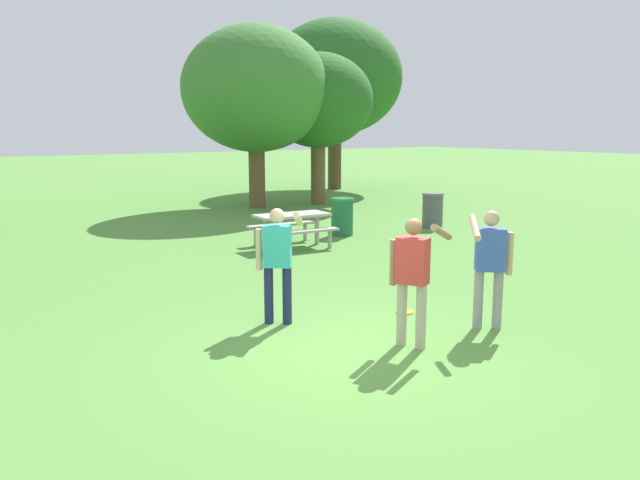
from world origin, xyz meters
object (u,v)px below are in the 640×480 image
person_catcher (490,261)px  frisbee (405,312)px  trash_can_further_along (433,210)px  tree_far_right (255,89)px  person_thrower (278,257)px  picnic_table_near (292,223)px  person_bystander (413,272)px  tree_slender_mid (318,101)px  tree_back_left (335,78)px  trash_can_beside_table (342,217)px

person_catcher → frisbee: bearing=108.2°
trash_can_further_along → tree_far_right: (-1.80, 6.66, 3.50)m
person_thrower → picnic_table_near: (3.26, 4.82, -0.40)m
person_bystander → picnic_table_near: size_ratio=0.91×
person_bystander → tree_slender_mid: 15.44m
tree_far_right → trash_can_further_along: bearing=-74.8°
trash_can_further_along → tree_back_left: size_ratio=0.13×
frisbee → trash_can_further_along: (6.15, 5.69, 0.47)m
person_catcher → tree_far_right: (3.95, 13.57, 3.02)m
picnic_table_near → tree_slender_mid: 8.94m
trash_can_beside_table → tree_far_right: bearing=80.9°
tree_far_right → tree_back_left: tree_back_left is taller
person_bystander → trash_can_beside_table: bearing=59.4°
frisbee → trash_can_further_along: size_ratio=0.27×
person_thrower → trash_can_beside_table: bearing=46.6°
trash_can_beside_table → trash_can_further_along: same height
tree_far_right → tree_back_left: (6.07, 3.85, 0.87)m
picnic_table_near → tree_slender_mid: size_ratio=0.34×
tree_far_right → tree_slender_mid: 2.37m
person_bystander → tree_back_left: (11.35, 17.35, 3.89)m
picnic_table_near → trash_can_beside_table: 2.00m
person_thrower → tree_slender_mid: size_ratio=0.31×
trash_can_beside_table → tree_far_right: (1.00, 6.26, 3.50)m
tree_far_right → person_thrower: bearing=-117.8°
trash_can_further_along → tree_far_right: tree_far_right is taller
person_catcher → tree_back_left: (10.02, 17.43, 3.89)m
picnic_table_near → person_bystander: bearing=-109.8°
frisbee → tree_slender_mid: (6.67, 12.03, 3.62)m
person_thrower → trash_can_further_along: 9.45m
person_catcher → picnic_table_near: person_catcher is taller
person_bystander → trash_can_further_along: size_ratio=1.71×
person_bystander → picnic_table_near: person_bystander is taller
person_thrower → trash_can_beside_table: (5.16, 5.45, -0.48)m
person_bystander → tree_slender_mid: size_ratio=0.31×
picnic_table_near → trash_can_further_along: (4.71, 0.23, -0.08)m
trash_can_beside_table → tree_back_left: (7.07, 10.11, 4.37)m
person_catcher → trash_can_beside_table: bearing=68.1°
frisbee → trash_can_beside_table: 6.96m
person_bystander → tree_far_right: 14.80m
trash_can_further_along → tree_slender_mid: 7.10m
person_catcher → frisbee: size_ratio=6.26×
person_thrower → picnic_table_near: size_ratio=0.91×
trash_can_beside_table → tree_far_right: size_ratio=0.16×
person_bystander → tree_far_right: bearing=68.6°
person_thrower → tree_far_right: size_ratio=0.27×
person_catcher → picnic_table_near: 6.78m
person_catcher → tree_back_left: 20.47m
trash_can_further_along → tree_back_left: 12.15m
person_thrower → frisbee: size_ratio=6.26×
trash_can_further_along → tree_far_right: size_ratio=0.16×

